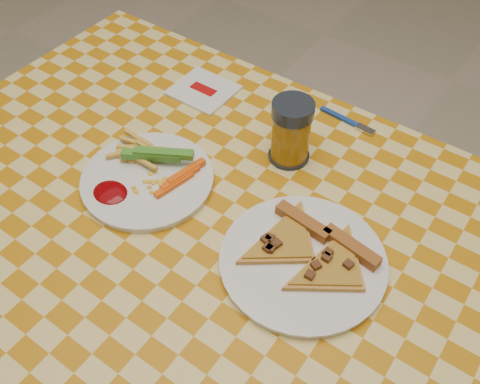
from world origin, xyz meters
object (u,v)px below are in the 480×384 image
at_px(table, 212,253).
at_px(drink_glass, 291,132).
at_px(plate_left, 148,180).
at_px(plate_right, 303,262).

relative_size(table, drink_glass, 9.88).
height_order(plate_left, drink_glass, drink_glass).
height_order(table, drink_glass, drink_glass).
xyz_separation_m(plate_left, drink_glass, (0.18, 0.21, 0.06)).
relative_size(plate_right, drink_glass, 2.06).
distance_m(table, plate_left, 0.18).
bearing_deg(table, plate_right, 8.95).
height_order(table, plate_right, plate_right).
relative_size(table, plate_left, 5.33).
bearing_deg(drink_glass, table, -94.26).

